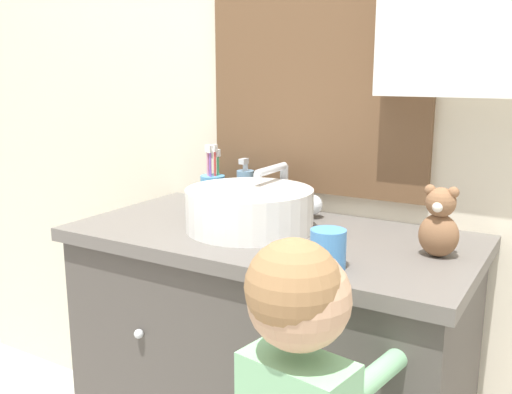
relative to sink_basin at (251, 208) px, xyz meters
The scene contains 7 objects.
wall_back 0.48m from the sink_basin, 73.05° to the left, with size 3.20×0.18×2.50m.
vanity_counter 0.48m from the sink_basin, ahead, with size 1.04×0.54×0.84m.
sink_basin is the anchor object (origin of this frame).
toothbrush_holder 0.29m from the sink_basin, 145.06° to the left, with size 0.07×0.07×0.19m.
soap_dispenser 0.26m from the sink_basin, 124.85° to the left, with size 0.05×0.05×0.15m.
teddy_bear 0.48m from the sink_basin, ahead, with size 0.09×0.08×0.16m.
drinking_cup 0.35m from the sink_basin, 30.90° to the right, with size 0.08×0.08×0.08m, color #4789D1.
Camera 1 is at (0.69, -0.91, 1.25)m, focal length 40.00 mm.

